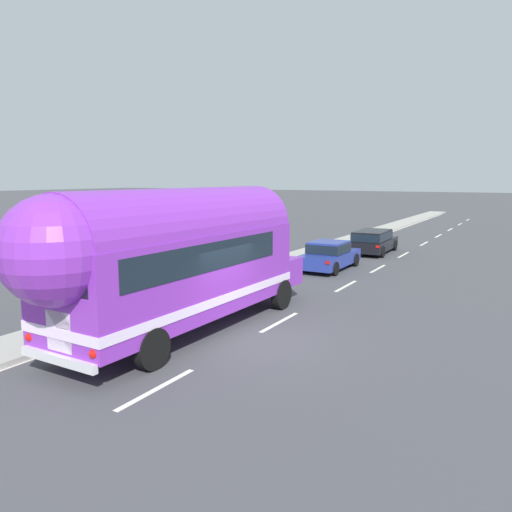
# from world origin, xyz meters

# --- Properties ---
(ground_plane) EXTENTS (300.00, 300.00, 0.00)m
(ground_plane) POSITION_xyz_m (0.00, 0.00, 0.00)
(ground_plane) COLOR #424247
(lane_markings) EXTENTS (3.95, 80.00, 0.01)m
(lane_markings) POSITION_xyz_m (-2.69, 12.96, 0.00)
(lane_markings) COLOR silver
(lane_markings) RESTS_ON ground
(sidewalk_slab) EXTENTS (1.93, 90.00, 0.15)m
(sidewalk_slab) POSITION_xyz_m (-4.78, 10.00, 0.07)
(sidewalk_slab) COLOR #9E9B93
(sidewalk_slab) RESTS_ON ground
(painted_bus) EXTENTS (2.75, 10.87, 4.12)m
(painted_bus) POSITION_xyz_m (-1.93, -0.74, 2.30)
(painted_bus) COLOR purple
(painted_bus) RESTS_ON ground
(car_lead) EXTENTS (1.89, 4.25, 1.37)m
(car_lead) POSITION_xyz_m (-2.04, 11.08, 0.72)
(car_lead) COLOR navy
(car_lead) RESTS_ON ground
(car_second) EXTENTS (2.05, 4.57, 1.37)m
(car_second) POSITION_xyz_m (-1.71, 17.19, 0.79)
(car_second) COLOR black
(car_second) RESTS_ON ground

